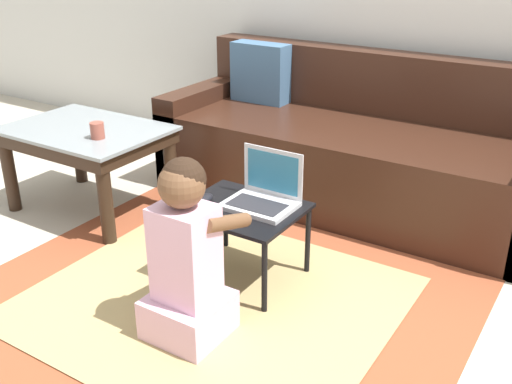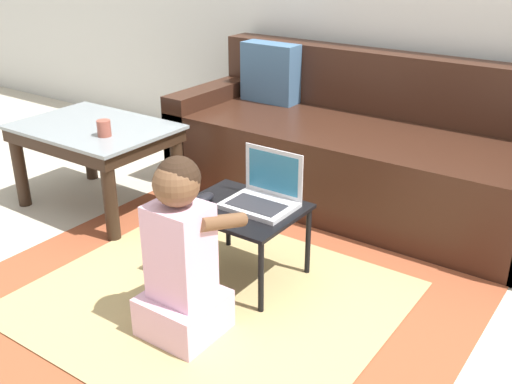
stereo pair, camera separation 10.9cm
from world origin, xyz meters
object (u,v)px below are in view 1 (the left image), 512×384
(person_seated, at_px, (187,259))
(cup_on_table, at_px, (97,130))
(laptop_desk, at_px, (243,215))
(coffee_table, at_px, (87,142))
(laptop, at_px, (263,197))
(couch, at_px, (354,151))
(computer_mouse, at_px, (204,199))

(person_seated, bearing_deg, cup_on_table, 151.91)
(laptop_desk, bearing_deg, coffee_table, 172.10)
(cup_on_table, bearing_deg, laptop, -0.34)
(coffee_table, xyz_separation_m, cup_on_table, (0.19, -0.09, 0.12))
(laptop_desk, bearing_deg, person_seated, -83.13)
(couch, xyz_separation_m, computer_mouse, (-0.22, -1.12, 0.08))
(coffee_table, relative_size, computer_mouse, 7.63)
(laptop_desk, height_order, computer_mouse, computer_mouse)
(couch, height_order, cup_on_table, couch)
(couch, distance_m, laptop, 1.01)
(couch, height_order, coffee_table, couch)
(person_seated, bearing_deg, couch, 90.01)
(cup_on_table, bearing_deg, laptop_desk, -4.05)
(couch, bearing_deg, laptop_desk, -92.94)
(person_seated, height_order, cup_on_table, person_seated)
(couch, relative_size, person_seated, 3.01)
(computer_mouse, bearing_deg, coffee_table, 167.31)
(laptop_desk, relative_size, cup_on_table, 6.00)
(computer_mouse, bearing_deg, laptop_desk, 19.95)
(laptop, relative_size, computer_mouse, 2.65)
(cup_on_table, bearing_deg, computer_mouse, -9.34)
(coffee_table, bearing_deg, laptop_desk, -7.90)
(laptop_desk, height_order, person_seated, person_seated)
(computer_mouse, xyz_separation_m, cup_on_table, (-0.76, 0.12, 0.15))
(person_seated, distance_m, cup_on_table, 1.12)
(couch, xyz_separation_m, laptop_desk, (-0.05, -1.06, 0.02))
(laptop, distance_m, cup_on_table, 0.99)
(couch, distance_m, cup_on_table, 1.41)
(coffee_table, distance_m, laptop_desk, 1.12)
(coffee_table, xyz_separation_m, laptop, (1.17, -0.09, -0.01))
(coffee_table, bearing_deg, cup_on_table, -25.04)
(computer_mouse, relative_size, cup_on_table, 1.33)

